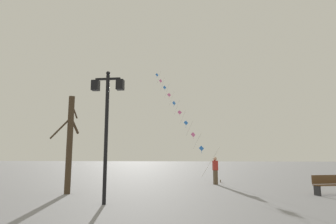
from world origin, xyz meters
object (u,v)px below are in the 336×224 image
(twin_lantern_lamp_post, at_px, (107,111))
(bare_tree, at_px, (70,142))
(kite_train, at_px, (177,108))
(park_bench, at_px, (330,185))
(kite_flyer, at_px, (215,170))

(twin_lantern_lamp_post, bearing_deg, bare_tree, 135.18)
(kite_train, bearing_deg, bare_tree, -105.21)
(twin_lantern_lamp_post, xyz_separation_m, kite_train, (1.27, 17.44, 2.96))
(kite_train, bearing_deg, park_bench, -59.23)
(twin_lantern_lamp_post, xyz_separation_m, bare_tree, (-2.73, 2.72, -1.06))
(bare_tree, bearing_deg, kite_flyer, 37.52)
(twin_lantern_lamp_post, xyz_separation_m, park_bench, (9.44, 3.73, -3.04))
(kite_train, height_order, kite_flyer, kite_train)
(twin_lantern_lamp_post, xyz_separation_m, kite_flyer, (4.45, 8.23, -2.59))
(kite_flyer, distance_m, park_bench, 6.73)
(kite_flyer, height_order, bare_tree, bare_tree)
(twin_lantern_lamp_post, distance_m, bare_tree, 4.00)
(twin_lantern_lamp_post, relative_size, kite_flyer, 2.96)
(kite_flyer, bearing_deg, bare_tree, 107.98)
(twin_lantern_lamp_post, height_order, park_bench, twin_lantern_lamp_post)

